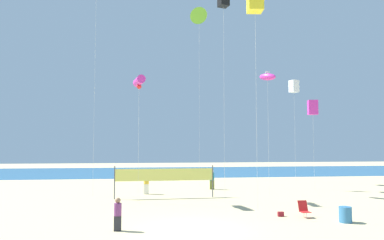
% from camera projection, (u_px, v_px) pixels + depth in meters
% --- Properties ---
extents(ground_plane, '(120.00, 120.00, 0.00)m').
position_uv_depth(ground_plane, '(191.00, 230.00, 16.82)').
color(ground_plane, '#D1BC89').
extents(ocean_band, '(120.00, 20.00, 0.01)m').
position_uv_depth(ocean_band, '(163.00, 172.00, 51.94)').
color(ocean_band, '#28608C').
rests_on(ocean_band, ground).
extents(beachgoer_teal_shirt, '(0.40, 0.40, 1.75)m').
position_uv_depth(beachgoer_teal_shirt, '(212.00, 179.00, 31.97)').
color(beachgoer_teal_shirt, olive).
rests_on(beachgoer_teal_shirt, ground).
extents(beachgoer_plum_shirt, '(0.35, 0.35, 1.52)m').
position_uv_depth(beachgoer_plum_shirt, '(118.00, 213.00, 16.69)').
color(beachgoer_plum_shirt, '#2D2D33').
rests_on(beachgoer_plum_shirt, ground).
extents(beachgoer_mustard_shirt, '(0.41, 0.41, 1.79)m').
position_uv_depth(beachgoer_mustard_shirt, '(146.00, 182.00, 28.91)').
color(beachgoer_mustard_shirt, white).
rests_on(beachgoer_mustard_shirt, ground).
extents(folding_beach_chair, '(0.52, 0.65, 0.89)m').
position_uv_depth(folding_beach_chair, '(304.00, 209.00, 19.76)').
color(folding_beach_chair, red).
rests_on(folding_beach_chair, ground).
extents(trash_barrel, '(0.64, 0.64, 0.80)m').
position_uv_depth(trash_barrel, '(345.00, 215.00, 18.45)').
color(trash_barrel, teal).
rests_on(trash_barrel, ground).
extents(volleyball_net, '(7.40, 0.38, 2.40)m').
position_uv_depth(volleyball_net, '(165.00, 176.00, 26.85)').
color(volleyball_net, '#4C4C51').
rests_on(volleyball_net, ground).
extents(beach_handbag, '(0.33, 0.16, 0.26)m').
position_uv_depth(beach_handbag, '(281.00, 214.00, 19.94)').
color(beach_handbag, maroon).
rests_on(beach_handbag, ground).
extents(kite_yellow_box, '(0.89, 0.89, 12.78)m').
position_uv_depth(kite_yellow_box, '(255.00, 0.00, 20.23)').
color(kite_yellow_box, silver).
rests_on(kite_yellow_box, ground).
extents(kite_magenta_tube, '(0.93, 1.92, 8.66)m').
position_uv_depth(kite_magenta_tube, '(139.00, 81.00, 24.87)').
color(kite_magenta_tube, silver).
rests_on(kite_magenta_tube, ground).
extents(kite_white_box, '(0.98, 0.98, 10.67)m').
position_uv_depth(kite_white_box, '(294.00, 86.00, 37.62)').
color(kite_white_box, silver).
rests_on(kite_white_box, ground).
extents(kite_magenta_inflatable, '(1.39, 1.73, 9.90)m').
position_uv_depth(kite_magenta_inflatable, '(267.00, 77.00, 29.17)').
color(kite_magenta_inflatable, silver).
rests_on(kite_magenta_inflatable, ground).
extents(kite_lime_delta, '(1.76, 1.09, 17.30)m').
position_uv_depth(kite_lime_delta, '(199.00, 16.00, 35.04)').
color(kite_lime_delta, silver).
rests_on(kite_lime_delta, ground).
extents(kite_magenta_box, '(0.96, 0.96, 7.87)m').
position_uv_depth(kite_magenta_box, '(313.00, 107.00, 31.69)').
color(kite_magenta_box, silver).
rests_on(kite_magenta_box, ground).
extents(kite_black_box, '(0.82, 0.82, 14.76)m').
position_uv_depth(kite_black_box, '(223.00, 0.00, 25.37)').
color(kite_black_box, silver).
rests_on(kite_black_box, ground).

